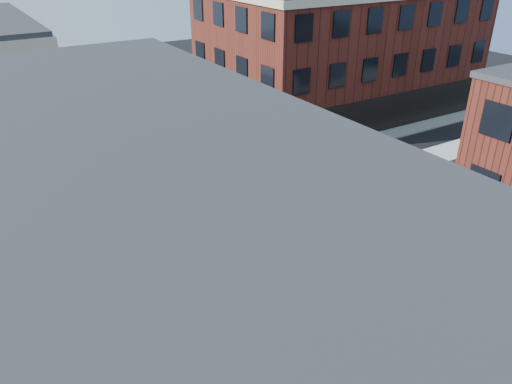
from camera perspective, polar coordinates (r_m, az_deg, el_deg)
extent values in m
plane|color=black|center=(30.94, -1.07, -4.05)|extent=(120.00, 120.00, 0.00)
cube|color=gray|center=(57.96, 6.27, 11.03)|extent=(30.00, 30.00, 0.15)
cube|color=#481A12|center=(52.52, 9.59, 15.79)|extent=(25.00, 16.00, 12.00)
cylinder|color=black|center=(41.76, 0.73, 5.89)|extent=(0.18, 0.18, 1.47)
cylinder|color=black|center=(41.50, 0.74, 6.84)|extent=(0.12, 0.12, 1.47)
sphere|color=#173C10|center=(40.94, 0.75, 9.05)|extent=(2.69, 2.69, 2.69)
sphere|color=#173C10|center=(41.16, 1.12, 8.34)|extent=(1.85, 1.85, 1.85)
cylinder|color=black|center=(46.64, -3.27, 8.08)|extent=(0.18, 0.18, 1.33)
cylinder|color=black|center=(46.43, -3.29, 8.85)|extent=(0.12, 0.12, 1.33)
sphere|color=#173C10|center=(45.97, -3.34, 10.65)|extent=(2.43, 2.43, 2.43)
sphere|color=#173C10|center=(46.15, -2.98, 10.08)|extent=(1.67, 1.67, 1.67)
cylinder|color=black|center=(22.10, -7.36, -11.52)|extent=(0.12, 0.12, 4.60)
cylinder|color=black|center=(23.40, -7.06, -15.34)|extent=(0.28, 0.28, 0.30)
cube|color=#053819|center=(21.76, -6.17, -9.32)|extent=(1.10, 0.03, 0.22)
cube|color=#053819|center=(21.85, -8.15, -8.48)|extent=(0.03, 1.10, 0.22)
imported|color=black|center=(21.33, -6.87, -7.72)|extent=(0.22, 0.18, 1.10)
imported|color=black|center=(21.38, -8.26, -7.73)|extent=(0.18, 0.22, 1.10)
cube|color=silver|center=(36.76, 21.30, 2.56)|extent=(5.16, 2.23, 2.76)
cube|color=maroon|center=(36.18, 22.66, 1.90)|extent=(1.96, 0.04, 0.62)
cube|color=maroon|center=(37.38, 19.97, 3.19)|extent=(1.96, 0.04, 0.62)
cube|color=#AFAFB1|center=(34.49, 17.66, 0.65)|extent=(1.78, 2.14, 1.78)
cube|color=black|center=(33.77, 16.77, 0.79)|extent=(0.09, 1.69, 0.80)
cube|color=black|center=(36.55, 19.88, 0.18)|extent=(7.12, 0.90, 0.22)
cylinder|color=black|center=(34.38, 18.58, -1.33)|extent=(0.89, 0.31, 0.89)
cylinder|color=black|center=(35.43, 16.35, -0.12)|extent=(0.89, 0.31, 0.89)
cylinder|color=black|center=(36.72, 21.87, -0.05)|extent=(0.89, 0.31, 0.89)
cylinder|color=black|center=(37.70, 19.68, 1.05)|extent=(0.89, 0.31, 0.89)
cylinder|color=black|center=(38.35, 23.83, 0.72)|extent=(0.89, 0.31, 0.89)
cylinder|color=black|center=(39.29, 21.69, 1.76)|extent=(0.89, 0.31, 0.89)
cube|color=orange|center=(25.75, 0.22, -11.28)|extent=(0.51, 0.51, 0.04)
cone|color=orange|center=(25.53, 0.22, -10.65)|extent=(0.48, 0.48, 0.76)
cylinder|color=white|center=(25.46, 0.22, -10.45)|extent=(0.29, 0.29, 0.09)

